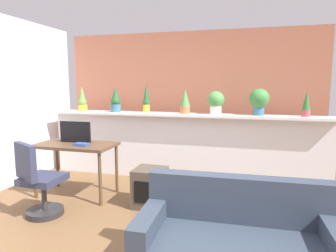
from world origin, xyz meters
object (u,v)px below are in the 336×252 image
(potted_plant_2, at_px, (146,99))
(potted_plant_6, at_px, (306,104))
(potted_plant_1, at_px, (115,101))
(tv_monitor, at_px, (75,132))
(couch, at_px, (237,249))
(potted_plant_4, at_px, (216,102))
(potted_plant_5, at_px, (259,100))
(potted_plant_0, at_px, (82,100))
(potted_plant_3, at_px, (185,101))
(office_chair, at_px, (39,185))
(book_on_desk, at_px, (81,144))
(side_cube_shelf, at_px, (150,187))
(desk, at_px, (76,150))

(potted_plant_2, bearing_deg, potted_plant_6, 0.11)
(potted_plant_1, relative_size, potted_plant_2, 0.86)
(tv_monitor, bearing_deg, couch, -31.27)
(potted_plant_4, relative_size, potted_plant_5, 0.90)
(potted_plant_5, distance_m, tv_monitor, 2.76)
(potted_plant_5, height_order, potted_plant_6, potted_plant_5)
(potted_plant_4, distance_m, couch, 2.66)
(potted_plant_0, relative_size, tv_monitor, 0.92)
(potted_plant_4, bearing_deg, couch, -79.37)
(potted_plant_3, xyz_separation_m, office_chair, (-1.39, -1.79, -0.91))
(potted_plant_4, height_order, potted_plant_5, potted_plant_5)
(potted_plant_3, bearing_deg, tv_monitor, -144.84)
(potted_plant_1, xyz_separation_m, book_on_desk, (0.02, -1.15, -0.52))
(side_cube_shelf, bearing_deg, office_chair, -151.55)
(tv_monitor, distance_m, office_chair, 0.96)
(potted_plant_6, bearing_deg, tv_monitor, -162.25)
(potted_plant_6, bearing_deg, potted_plant_2, -179.89)
(potted_plant_2, distance_m, tv_monitor, 1.31)
(potted_plant_1, bearing_deg, desk, -97.26)
(potted_plant_1, xyz_separation_m, tv_monitor, (-0.18, -0.96, -0.39))
(potted_plant_1, distance_m, potted_plant_2, 0.54)
(book_on_desk, bearing_deg, potted_plant_4, 35.40)
(potted_plant_2, xyz_separation_m, potted_plant_6, (2.47, 0.00, -0.04))
(side_cube_shelf, bearing_deg, desk, 175.20)
(potted_plant_4, relative_size, potted_plant_6, 0.96)
(potted_plant_1, bearing_deg, office_chair, -95.81)
(potted_plant_0, relative_size, office_chair, 0.48)
(potted_plant_0, xyz_separation_m, desk, (0.53, -1.08, -0.63))
(potted_plant_6, bearing_deg, potted_plant_5, -179.64)
(desk, xyz_separation_m, tv_monitor, (-0.05, 0.08, 0.24))
(potted_plant_4, xyz_separation_m, potted_plant_5, (0.65, 0.02, 0.03))
(office_chair, height_order, couch, office_chair)
(couch, bearing_deg, potted_plant_2, 123.54)
(side_cube_shelf, height_order, book_on_desk, book_on_desk)
(potted_plant_0, distance_m, potted_plant_5, 3.00)
(potted_plant_2, distance_m, office_chair, 2.18)
(potted_plant_3, xyz_separation_m, potted_plant_6, (1.80, 0.04, -0.01))
(office_chair, bearing_deg, potted_plant_2, 68.57)
(book_on_desk, height_order, couch, couch)
(potted_plant_4, height_order, potted_plant_6, potted_plant_6)
(desk, bearing_deg, potted_plant_1, 82.74)
(potted_plant_5, height_order, couch, potted_plant_5)
(potted_plant_5, bearing_deg, tv_monitor, -158.09)
(potted_plant_5, relative_size, potted_plant_6, 1.07)
(potted_plant_1, distance_m, potted_plant_6, 3.00)
(potted_plant_5, bearing_deg, book_on_desk, -152.61)
(office_chair, relative_size, book_on_desk, 4.80)
(potted_plant_0, height_order, potted_plant_3, potted_plant_0)
(desk, bearing_deg, couch, -30.34)
(tv_monitor, bearing_deg, potted_plant_0, 115.54)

